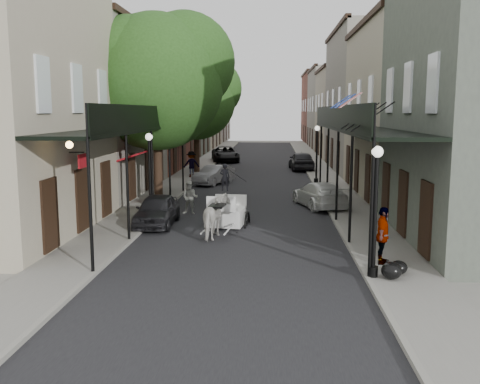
# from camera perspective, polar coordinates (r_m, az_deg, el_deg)

# --- Properties ---
(ground) EXTENTS (140.00, 140.00, 0.00)m
(ground) POSITION_cam_1_polar(r_m,az_deg,el_deg) (17.54, -0.66, -7.16)
(ground) COLOR gray
(ground) RESTS_ON ground
(road) EXTENTS (8.00, 90.00, 0.01)m
(road) POSITION_cam_1_polar(r_m,az_deg,el_deg) (37.16, 1.55, 1.26)
(road) COLOR black
(road) RESTS_ON ground
(sidewalk_left) EXTENTS (2.20, 90.00, 0.12)m
(sidewalk_left) POSITION_cam_1_polar(r_m,az_deg,el_deg) (37.65, -6.08, 1.40)
(sidewalk_left) COLOR gray
(sidewalk_left) RESTS_ON ground
(sidewalk_right) EXTENTS (2.20, 90.00, 0.12)m
(sidewalk_right) POSITION_cam_1_polar(r_m,az_deg,el_deg) (37.33, 9.25, 1.27)
(sidewalk_right) COLOR gray
(sidewalk_right) RESTS_ON ground
(building_row_left) EXTENTS (5.00, 80.00, 10.50)m
(building_row_left) POSITION_cam_1_polar(r_m,az_deg,el_deg) (47.85, -8.49, 9.12)
(building_row_left) COLOR #A49B83
(building_row_left) RESTS_ON ground
(building_row_right) EXTENTS (5.00, 80.00, 10.50)m
(building_row_right) POSITION_cam_1_polar(r_m,az_deg,el_deg) (47.41, 12.57, 9.01)
(building_row_right) COLOR gray
(building_row_right) RESTS_ON ground
(gallery_left) EXTENTS (2.20, 18.05, 4.88)m
(gallery_left) POSITION_cam_1_polar(r_m,az_deg,el_deg) (24.57, -10.77, 6.80)
(gallery_left) COLOR black
(gallery_left) RESTS_ON sidewalk_left
(gallery_right) EXTENTS (2.20, 18.05, 4.88)m
(gallery_right) POSITION_cam_1_polar(r_m,az_deg,el_deg) (24.09, 12.07, 6.73)
(gallery_right) COLOR black
(gallery_right) RESTS_ON sidewalk_right
(tree_near) EXTENTS (7.31, 6.80, 9.63)m
(tree_near) POSITION_cam_1_polar(r_m,az_deg,el_deg) (27.60, -8.04, 12.11)
(tree_near) COLOR #382619
(tree_near) RESTS_ON sidewalk_left
(tree_far) EXTENTS (6.45, 6.00, 8.61)m
(tree_far) POSITION_cam_1_polar(r_m,az_deg,el_deg) (41.39, -4.19, 10.09)
(tree_far) COLOR #382619
(tree_far) RESTS_ON sidewalk_left
(lamppost_right_near) EXTENTS (0.32, 0.32, 3.71)m
(lamppost_right_near) POSITION_cam_1_polar(r_m,az_deg,el_deg) (15.36, 14.23, -1.86)
(lamppost_right_near) COLOR black
(lamppost_right_near) RESTS_ON sidewalk_right
(lamppost_left) EXTENTS (0.32, 0.32, 3.71)m
(lamppost_left) POSITION_cam_1_polar(r_m,az_deg,el_deg) (23.60, -9.59, 1.89)
(lamppost_left) COLOR black
(lamppost_left) RESTS_ON sidewalk_left
(lamppost_right_far) EXTENTS (0.32, 0.32, 3.71)m
(lamppost_right_far) POSITION_cam_1_polar(r_m,az_deg,el_deg) (35.06, 8.18, 4.09)
(lamppost_right_far) COLOR black
(lamppost_right_far) RESTS_ON sidewalk_right
(horse) EXTENTS (1.07, 1.99, 1.62)m
(horse) POSITION_cam_1_polar(r_m,az_deg,el_deg) (20.23, -2.49, -2.68)
(horse) COLOR beige
(horse) RESTS_ON ground
(carriage) EXTENTS (1.82, 2.51, 2.70)m
(carriage) POSITION_cam_1_polar(r_m,az_deg,el_deg) (22.62, -1.19, -0.84)
(carriage) COLOR black
(carriage) RESTS_ON ground
(pedestrian_walking) EXTENTS (0.81, 0.66, 1.55)m
(pedestrian_walking) POSITION_cam_1_polar(r_m,az_deg,el_deg) (25.03, -5.35, -0.60)
(pedestrian_walking) COLOR beige
(pedestrian_walking) RESTS_ON ground
(pedestrian_sidewalk_left) EXTENTS (1.33, 1.00, 1.83)m
(pedestrian_sidewalk_left) POSITION_cam_1_polar(r_m,az_deg,el_deg) (38.10, -5.20, 2.97)
(pedestrian_sidewalk_left) COLOR gray
(pedestrian_sidewalk_left) RESTS_ON sidewalk_left
(pedestrian_sidewalk_right) EXTENTS (0.70, 1.12, 1.78)m
(pedestrian_sidewalk_right) POSITION_cam_1_polar(r_m,az_deg,el_deg) (16.92, 14.98, -4.52)
(pedestrian_sidewalk_right) COLOR gray
(pedestrian_sidewalk_right) RESTS_ON sidewalk_right
(car_left_near) EXTENTS (1.59, 3.85, 1.30)m
(car_left_near) POSITION_cam_1_polar(r_m,az_deg,el_deg) (22.71, -8.86, -1.93)
(car_left_near) COLOR black
(car_left_near) RESTS_ON ground
(car_left_mid) EXTENTS (2.65, 3.95, 1.23)m
(car_left_mid) POSITION_cam_1_polar(r_m,az_deg,el_deg) (35.12, -2.81, 1.83)
(car_left_mid) COLOR gray
(car_left_mid) RESTS_ON ground
(car_left_far) EXTENTS (3.17, 5.52, 1.45)m
(car_left_far) POSITION_cam_1_polar(r_m,az_deg,el_deg) (50.72, -1.58, 4.06)
(car_left_far) COLOR black
(car_left_far) RESTS_ON ground
(car_right_near) EXTENTS (2.87, 4.70, 1.27)m
(car_right_near) POSITION_cam_1_polar(r_m,az_deg,el_deg) (26.97, 8.48, -0.28)
(car_right_near) COLOR silver
(car_right_near) RESTS_ON ground
(car_right_far) EXTENTS (2.08, 4.61, 1.54)m
(car_right_far) POSITION_cam_1_polar(r_m,az_deg,el_deg) (43.76, 6.57, 3.33)
(car_right_far) COLOR black
(car_right_far) RESTS_ON ground
(trash_bags) EXTENTS (0.84, 0.99, 0.49)m
(trash_bags) POSITION_cam_1_polar(r_m,az_deg,el_deg) (15.84, 16.13, -7.95)
(trash_bags) COLOR black
(trash_bags) RESTS_ON sidewalk_right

